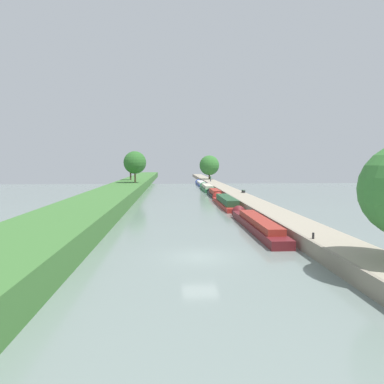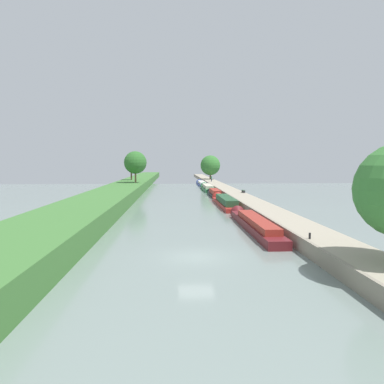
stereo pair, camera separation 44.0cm
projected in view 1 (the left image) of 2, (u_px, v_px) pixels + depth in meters
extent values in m
plane|color=slate|center=(200.00, 257.00, 23.73)|extent=(160.00, 160.00, 0.00)
cube|color=#3D7033|center=(30.00, 246.00, 22.93)|extent=(7.32, 260.00, 1.99)
cube|color=#9E937F|center=(335.00, 247.00, 24.28)|extent=(3.55, 260.00, 1.09)
cube|color=gray|center=(309.00, 247.00, 24.16)|extent=(0.25, 260.00, 1.14)
cube|color=maroon|center=(257.00, 226.00, 33.06)|extent=(1.84, 15.90, 0.75)
cube|color=maroon|center=(259.00, 221.00, 32.21)|extent=(1.51, 11.13, 0.57)
cone|color=maroon|center=(239.00, 213.00, 41.51)|extent=(1.75, 1.11, 1.75)
cube|color=maroon|center=(226.00, 204.00, 51.20)|extent=(2.14, 15.18, 0.57)
cube|color=#234C2D|center=(227.00, 200.00, 50.38)|extent=(1.75, 10.62, 0.89)
cone|color=maroon|center=(218.00, 198.00, 59.38)|extent=(2.03, 1.28, 2.03)
cube|color=black|center=(215.00, 195.00, 65.58)|extent=(1.82, 10.50, 0.57)
cube|color=maroon|center=(215.00, 192.00, 64.99)|extent=(1.49, 7.35, 0.79)
cone|color=black|center=(211.00, 192.00, 71.34)|extent=(1.73, 1.09, 1.73)
cube|color=#1E6033|center=(207.00, 189.00, 79.28)|extent=(2.15, 13.91, 0.72)
cube|color=beige|center=(207.00, 186.00, 78.53)|extent=(1.77, 9.74, 0.67)
cone|color=#1E6033|center=(204.00, 186.00, 86.84)|extent=(2.05, 1.29, 2.05)
cube|color=#283D93|center=(201.00, 184.00, 96.79)|extent=(1.96, 15.81, 0.56)
cube|color=silver|center=(201.00, 182.00, 95.96)|extent=(1.60, 11.07, 0.56)
cone|color=#283D93|center=(198.00, 182.00, 105.24)|extent=(1.86, 1.17, 1.86)
cylinder|color=brown|center=(209.00, 175.00, 108.71)|extent=(0.49, 0.49, 2.72)
sphere|color=#33702D|center=(209.00, 165.00, 108.43)|extent=(6.33, 6.33, 6.33)
cylinder|color=brown|center=(135.00, 176.00, 75.61)|extent=(0.38, 0.38, 3.13)
sphere|color=#2D6628|center=(135.00, 163.00, 75.35)|extent=(5.03, 5.03, 5.03)
cylinder|color=#4C3828|center=(131.00, 174.00, 87.12)|extent=(0.40, 0.40, 3.17)
sphere|color=#33702D|center=(130.00, 164.00, 86.89)|extent=(3.36, 3.36, 3.36)
cylinder|color=#282D42|center=(211.00, 180.00, 96.26)|extent=(0.26, 0.26, 0.82)
cylinder|color=#286647|center=(211.00, 177.00, 96.20)|extent=(0.34, 0.34, 0.62)
sphere|color=tan|center=(211.00, 176.00, 96.16)|extent=(0.22, 0.22, 0.22)
cylinder|color=black|center=(313.00, 236.00, 24.49)|extent=(0.16, 0.16, 0.45)
cylinder|color=black|center=(204.00, 179.00, 105.50)|extent=(0.16, 0.16, 0.45)
cube|color=#333338|center=(244.00, 192.00, 60.65)|extent=(0.40, 0.08, 0.41)
cube|color=#333338|center=(243.00, 191.00, 61.84)|extent=(0.40, 0.08, 0.41)
cube|color=#2D4733|center=(243.00, 190.00, 61.22)|extent=(0.44, 1.50, 0.06)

